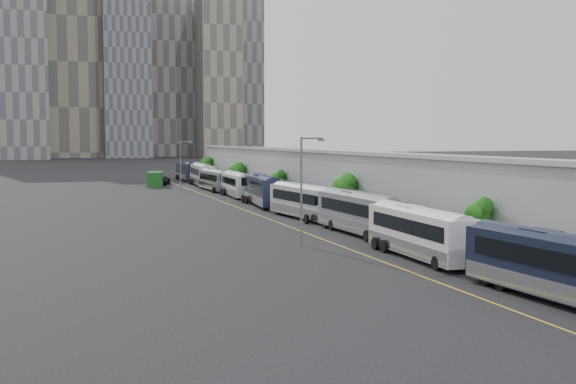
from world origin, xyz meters
name	(u,v)px	position (x,y,z in m)	size (l,w,h in m)	color
sidewalk	(385,222)	(9.00, 55.00, 0.06)	(10.00, 170.00, 0.12)	gray
lane_line	(288,226)	(-1.50, 55.00, 0.01)	(0.12, 160.00, 0.02)	gold
depot	(421,187)	(12.99, 55.00, 3.51)	(12.45, 160.40, 7.20)	gray
skyline	(98,43)	(-2.90, 324.16, 50.85)	(145.00, 64.00, 120.00)	slate
bus_1	(558,273)	(1.92, 19.65, 1.55)	(3.46, 12.71, 3.67)	black
bus_2	(420,237)	(1.62, 34.08, 1.56)	(2.88, 12.73, 3.70)	silver
bus_3	(359,217)	(2.74, 47.50, 1.60)	(3.04, 13.04, 3.79)	slate
bus_4	(303,204)	(2.17, 60.91, 1.55)	(3.78, 12.79, 3.68)	#B1B6BC
bus_5	(263,193)	(2.14, 76.18, 1.67)	(3.98, 13.71, 3.95)	#161A33
bus_6	(237,187)	(2.31, 90.81, 1.53)	(3.18, 12.53, 3.63)	silver
bus_7	(215,182)	(1.84, 103.70, 1.48)	(2.94, 12.12, 3.52)	slate
bus_8	(202,176)	(2.34, 116.50, 1.69)	(3.60, 13.86, 4.01)	#AFB1BA
bus_9	(187,172)	(2.68, 133.90, 1.63)	(2.99, 13.24, 3.85)	#151D31
tree_1	(477,214)	(5.83, 33.37, 3.15)	(1.94, 1.94, 4.14)	black
tree_2	(344,186)	(5.56, 57.81, 3.66)	(2.48, 2.48, 4.91)	black
tree_3	(279,178)	(5.97, 81.96, 3.14)	(1.66, 1.66, 4.01)	black
tree_4	(237,170)	(5.49, 103.31, 3.33)	(2.62, 2.62, 4.65)	black
tree_5	(207,163)	(5.76, 128.95, 3.71)	(2.09, 2.09, 4.77)	black
street_lamp_near	(304,183)	(-4.21, 42.73, 5.05)	(2.04, 0.22, 8.72)	#59595E
street_lamp_far	(182,163)	(-3.98, 101.16, 4.76)	(2.04, 0.22, 8.16)	#59595E
shipping_container	(155,179)	(-6.06, 116.73, 1.32)	(2.55, 5.53, 2.65)	#144317
suv	(161,180)	(-4.36, 121.72, 0.82)	(2.71, 5.87, 1.63)	black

